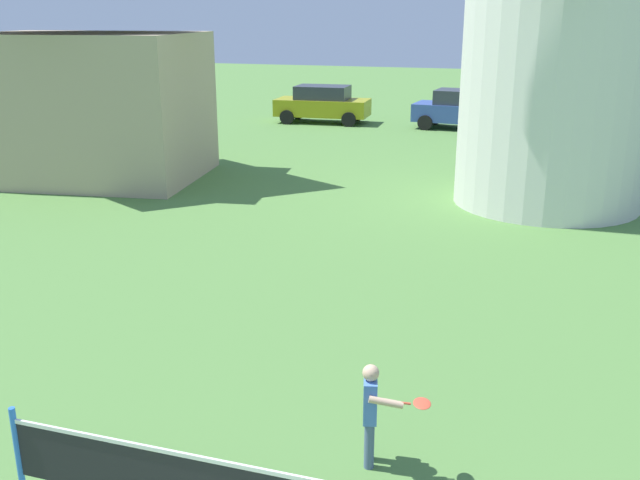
{
  "coord_description": "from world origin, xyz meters",
  "views": [
    {
      "loc": [
        1.67,
        -2.26,
        4.53
      ],
      "look_at": [
        -0.45,
        4.33,
        2.32
      ],
      "focal_mm": 40.21,
      "sensor_mm": 36.0,
      "label": 1
    }
  ],
  "objects_px": {
    "parked_car_mustard": "(323,104)",
    "parked_car_blue": "(463,109)",
    "player_far": "(373,409)",
    "chapel": "(85,60)"
  },
  "relations": [
    {
      "from": "parked_car_mustard",
      "to": "parked_car_blue",
      "type": "relative_size",
      "value": 1.02
    },
    {
      "from": "parked_car_mustard",
      "to": "chapel",
      "type": "height_order",
      "value": "chapel"
    },
    {
      "from": "player_far",
      "to": "chapel",
      "type": "height_order",
      "value": "chapel"
    },
    {
      "from": "parked_car_blue",
      "to": "chapel",
      "type": "bearing_deg",
      "value": -126.32
    },
    {
      "from": "parked_car_blue",
      "to": "chapel",
      "type": "relative_size",
      "value": 0.52
    },
    {
      "from": "player_far",
      "to": "parked_car_blue",
      "type": "relative_size",
      "value": 0.29
    },
    {
      "from": "parked_car_blue",
      "to": "chapel",
      "type": "xyz_separation_m",
      "value": [
        -8.93,
        -12.14,
        2.47
      ]
    },
    {
      "from": "player_far",
      "to": "parked_car_mustard",
      "type": "bearing_deg",
      "value": 108.82
    },
    {
      "from": "parked_car_blue",
      "to": "player_far",
      "type": "bearing_deg",
      "value": -85.16
    },
    {
      "from": "player_far",
      "to": "parked_car_mustard",
      "type": "xyz_separation_m",
      "value": [
        -7.87,
        23.09,
        0.16
      ]
    }
  ]
}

